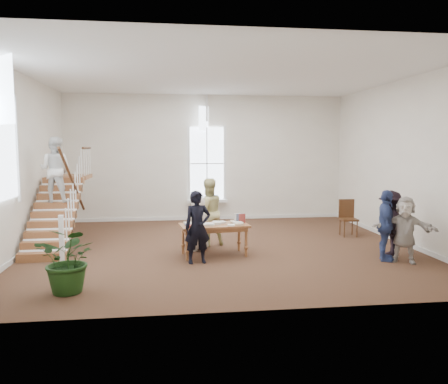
{
  "coord_description": "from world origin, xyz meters",
  "views": [
    {
      "loc": [
        -1.39,
        -11.27,
        2.69
      ],
      "look_at": [
        0.11,
        0.4,
        1.44
      ],
      "focal_mm": 35.0,
      "sensor_mm": 36.0,
      "label": 1
    }
  ],
  "objects": [
    {
      "name": "woman_cluster_b",
      "position": [
        4.0,
        -1.34,
        0.8
      ],
      "size": [
        0.92,
        1.18,
        1.6
      ],
      "primitive_type": "imported",
      "rotation": [
        0.0,
        0.0,
        4.36
      ],
      "color": "black",
      "rests_on": "ground"
    },
    {
      "name": "elderly_woman",
      "position": [
        -0.64,
        -0.19,
        0.71
      ],
      "size": [
        0.82,
        0.72,
        1.41
      ],
      "primitive_type": "imported",
      "rotation": [
        0.0,
        0.0,
        3.63
      ],
      "color": "beige",
      "rests_on": "ground"
    },
    {
      "name": "woman_cluster_c",
      "position": [
        4.0,
        -1.99,
        0.77
      ],
      "size": [
        1.44,
        1.15,
        1.54
      ],
      "primitive_type": "imported",
      "rotation": [
        0.0,
        0.0,
        5.71
      ],
      "color": "beige",
      "rests_on": "ground"
    },
    {
      "name": "police_officer",
      "position": [
        -0.74,
        -1.44,
        0.84
      ],
      "size": [
        0.67,
        0.5,
        1.67
      ],
      "primitive_type": "imported",
      "rotation": [
        0.0,
        0.0,
        0.18
      ],
      "color": "black",
      "rests_on": "ground"
    },
    {
      "name": "side_chair",
      "position": [
        3.93,
        1.07,
        0.61
      ],
      "size": [
        0.49,
        0.49,
        1.09
      ],
      "rotation": [
        0.0,
        0.0,
        -0.05
      ],
      "color": "#3B2010",
      "rests_on": "ground"
    },
    {
      "name": "library_table",
      "position": [
        -0.3,
        -0.79,
        0.69
      ],
      "size": [
        1.74,
        1.01,
        0.84
      ],
      "rotation": [
        0.0,
        0.0,
        0.12
      ],
      "color": "brown",
      "rests_on": "ground"
    },
    {
      "name": "room_shell",
      "position": [
        -0.0,
        4.39,
        0.4
      ],
      "size": [
        10.49,
        10.0,
        10.0
      ],
      "color": "silver",
      "rests_on": "ground"
    },
    {
      "name": "staircase",
      "position": [
        -4.34,
        0.75,
        1.62
      ],
      "size": [
        1.1,
        4.1,
        2.92
      ],
      "color": "brown",
      "rests_on": "ground"
    },
    {
      "name": "ground",
      "position": [
        0.0,
        0.0,
        0.0
      ],
      "size": [
        10.0,
        10.0,
        0.0
      ],
      "primitive_type": "plane",
      "color": "#44271A",
      "rests_on": "ground"
    },
    {
      "name": "woman_cluster_a",
      "position": [
        3.64,
        -1.79,
        0.83
      ],
      "size": [
        0.74,
        1.06,
        1.67
      ],
      "primitive_type": "imported",
      "rotation": [
        0.0,
        0.0,
        1.2
      ],
      "color": "navy",
      "rests_on": "ground"
    },
    {
      "name": "person_yellow",
      "position": [
        -0.34,
        0.31,
        0.91
      ],
      "size": [
        1.05,
        0.93,
        1.82
      ],
      "primitive_type": "imported",
      "rotation": [
        0.0,
        0.0,
        3.45
      ],
      "color": "#D0C682",
      "rests_on": "ground"
    },
    {
      "name": "floor_plant",
      "position": [
        -3.2,
        -3.19,
        0.62
      ],
      "size": [
        1.36,
        1.26,
        1.24
      ],
      "primitive_type": "imported",
      "rotation": [
        0.0,
        0.0,
        -0.31
      ],
      "color": "#163410",
      "rests_on": "ground"
    }
  ]
}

